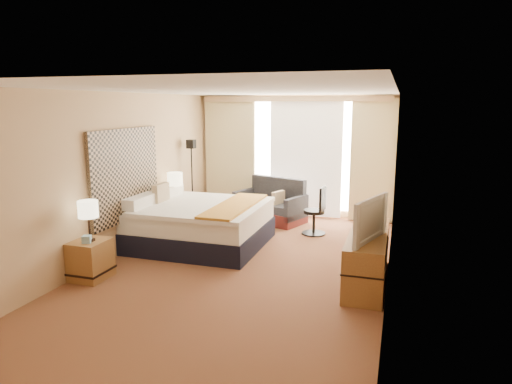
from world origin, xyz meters
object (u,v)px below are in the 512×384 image
(nightstand_right, at_px, (175,218))
(television, at_px, (364,218))
(nightstand_left, at_px, (91,260))
(loveseat, at_px, (271,207))
(bed, at_px, (200,223))
(media_dresser, at_px, (367,257))
(lamp_left, at_px, (88,210))
(floor_lamp, at_px, (192,164))
(lamp_right, at_px, (175,180))
(desk_chair, at_px, (317,213))

(nightstand_right, xyz_separation_m, television, (3.65, -1.80, 0.71))
(nightstand_left, distance_m, loveseat, 4.17)
(bed, relative_size, loveseat, 1.34)
(nightstand_left, xyz_separation_m, television, (3.65, 0.70, 0.71))
(nightstand_left, relative_size, media_dresser, 0.31)
(loveseat, height_order, lamp_left, lamp_left)
(floor_lamp, distance_m, lamp_left, 3.38)
(nightstand_right, height_order, loveseat, loveseat)
(media_dresser, height_order, bed, bed)
(bed, height_order, loveseat, bed)
(bed, distance_m, lamp_left, 2.16)
(loveseat, bearing_deg, lamp_left, -90.48)
(nightstand_left, relative_size, television, 0.56)
(media_dresser, distance_m, floor_lamp, 4.46)
(nightstand_right, xyz_separation_m, lamp_right, (0.03, 0.01, 0.74))
(nightstand_right, relative_size, lamp_right, 0.92)
(nightstand_left, xyz_separation_m, loveseat, (1.53, 3.88, 0.02))
(nightstand_left, distance_m, desk_chair, 4.10)
(nightstand_left, distance_m, lamp_left, 0.72)
(desk_chair, bearing_deg, lamp_right, -160.66)
(lamp_left, height_order, television, television)
(floor_lamp, height_order, desk_chair, floor_lamp)
(nightstand_right, relative_size, lamp_left, 0.96)
(nightstand_right, bearing_deg, desk_chair, 13.84)
(floor_lamp, height_order, television, floor_lamp)
(nightstand_right, distance_m, desk_chair, 2.70)
(lamp_left, distance_m, lamp_right, 2.53)
(floor_lamp, relative_size, television, 1.74)
(media_dresser, bearing_deg, loveseat, 127.50)
(lamp_right, bearing_deg, nightstand_left, -90.76)
(bed, xyz_separation_m, desk_chair, (1.81, 1.25, 0.03))
(floor_lamp, relative_size, lamp_right, 2.84)
(bed, bearing_deg, floor_lamp, 119.73)
(nightstand_right, relative_size, bed, 0.26)
(bed, bearing_deg, media_dresser, -16.38)
(media_dresser, bearing_deg, desk_chair, 117.29)
(nightstand_right, bearing_deg, nightstand_left, -90.00)
(bed, xyz_separation_m, lamp_right, (-0.78, 0.61, 0.63))
(nightstand_left, height_order, lamp_right, lamp_right)
(nightstand_right, relative_size, floor_lamp, 0.32)
(desk_chair, height_order, television, television)
(media_dresser, xyz_separation_m, lamp_right, (-3.67, 1.46, 0.66))
(nightstand_left, height_order, nightstand_right, same)
(lamp_left, bearing_deg, nightstand_right, 90.72)
(nightstand_right, xyz_separation_m, floor_lamp, (-0.02, 0.85, 0.93))
(bed, bearing_deg, loveseat, 69.89)
(loveseat, height_order, floor_lamp, floor_lamp)
(nightstand_right, bearing_deg, media_dresser, -21.40)
(floor_lamp, bearing_deg, lamp_right, -86.44)
(nightstand_right, height_order, bed, bed)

